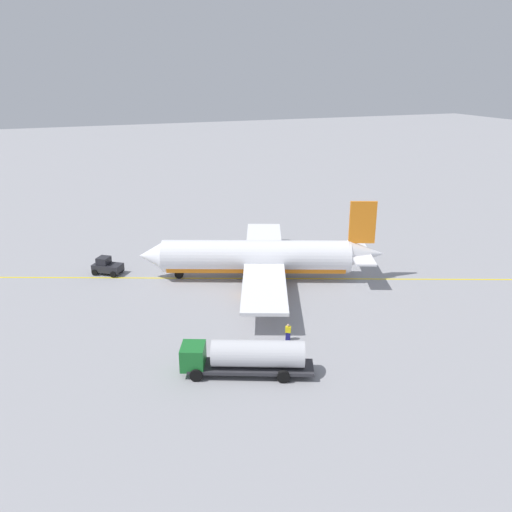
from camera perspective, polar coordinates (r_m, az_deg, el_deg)
The scene contains 7 objects.
ground_plane at distance 66.43m, azimuth 0.00°, elevation -2.44°, with size 400.00×400.00×0.00m, color #939399.
airplane at distance 65.43m, azimuth 0.40°, elevation -0.17°, with size 29.45×30.60×9.96m.
fuel_tanker at distance 45.92m, azimuth -1.08°, elevation -10.72°, with size 11.39×6.58×3.15m.
pushback_tug at distance 70.29m, azimuth -15.76°, elevation -1.07°, with size 4.10×3.85×2.20m.
refueling_worker at distance 51.72m, azimuth 3.47°, elevation -8.21°, with size 0.63×0.58×1.71m.
safety_cone_nose at distance 73.95m, azimuth -8.46°, elevation -0.04°, with size 0.61×0.61×0.68m, color #F2590F.
taxi_line_marking at distance 66.43m, azimuth 0.00°, elevation -2.43°, with size 71.89×0.30×0.01m, color yellow.
Camera 1 is at (21.79, 57.60, 24.90)m, focal length 37.15 mm.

